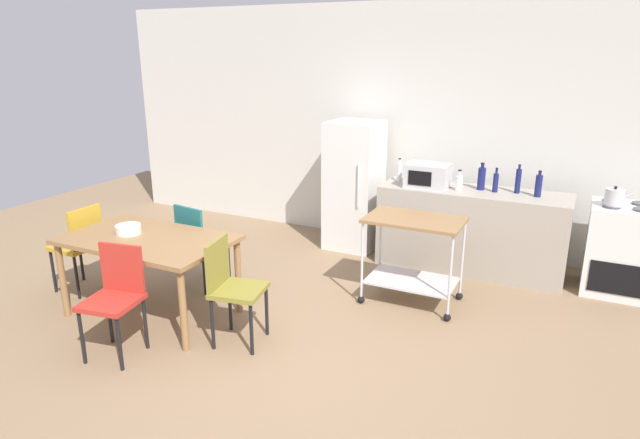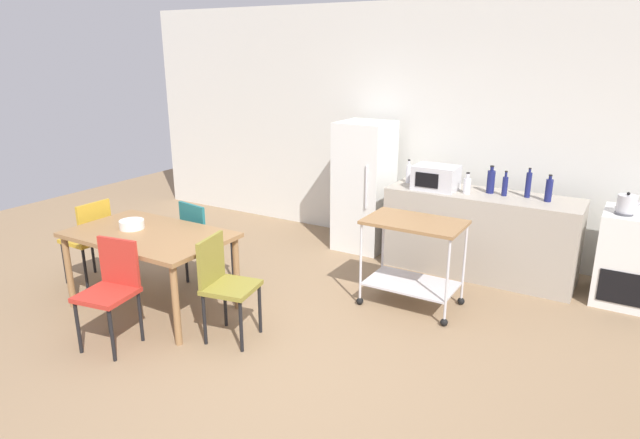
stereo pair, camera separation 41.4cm
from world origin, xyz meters
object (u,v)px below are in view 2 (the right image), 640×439
(stove_oven, at_px, (632,258))
(bottle_vinegar, at_px, (467,185))
(dining_table, at_px, (149,241))
(microwave, at_px, (436,178))
(chair_olive, at_px, (224,281))
(fruit_bowl, at_px, (132,224))
(chair_mustard, at_px, (90,236))
(bottle_wine, at_px, (409,173))
(kitchen_cart, at_px, (413,249))
(bottle_hot_sauce, at_px, (549,190))
(chair_red, at_px, (111,286))
(kettle, at_px, (627,204))
(bottle_soy_sauce, at_px, (491,181))
(chair_teal, at_px, (203,237))
(bottle_sparkling_water, at_px, (528,184))
(refrigerator, at_px, (364,186))
(bottle_sesame_oil, at_px, (505,186))

(stove_oven, height_order, bottle_vinegar, bottle_vinegar)
(dining_table, xyz_separation_m, microwave, (1.90, 2.34, 0.36))
(chair_olive, bearing_deg, fruit_bowl, 74.86)
(chair_mustard, height_order, bottle_wine, bottle_wine)
(kitchen_cart, bearing_deg, bottle_hot_sauce, 49.77)
(chair_red, height_order, bottle_wine, bottle_wine)
(stove_oven, distance_m, kettle, 0.57)
(chair_red, distance_m, bottle_vinegar, 3.62)
(bottle_wine, xyz_separation_m, bottle_soy_sauce, (0.92, 0.01, 0.02))
(chair_red, relative_size, bottle_vinegar, 3.92)
(chair_red, xyz_separation_m, bottle_wine, (1.30, 3.11, 0.49))
(chair_teal, distance_m, chair_mustard, 1.17)
(microwave, distance_m, bottle_soy_sauce, 0.57)
(chair_red, height_order, stove_oven, stove_oven)
(chair_olive, distance_m, microwave, 2.65)
(bottle_sparkling_water, bearing_deg, chair_olive, -125.90)
(bottle_hot_sauce, xyz_separation_m, fruit_bowl, (-3.27, -2.43, -0.23))
(chair_olive, height_order, chair_red, same)
(chair_red, bearing_deg, bottle_soy_sauce, 45.07)
(chair_mustard, height_order, stove_oven, stove_oven)
(bottle_soy_sauce, bearing_deg, bottle_vinegar, -144.25)
(chair_olive, height_order, kitchen_cart, chair_olive)
(chair_teal, relative_size, kitchen_cart, 0.98)
(kitchen_cart, relative_size, fruit_bowl, 4.00)
(bottle_vinegar, height_order, bottle_soy_sauce, bottle_soy_sauce)
(chair_red, distance_m, fruit_bowl, 0.84)
(chair_red, relative_size, stove_oven, 0.97)
(fruit_bowl, bearing_deg, bottle_sparkling_water, 39.17)
(stove_oven, bearing_deg, chair_teal, -155.06)
(chair_mustard, xyz_separation_m, microwave, (2.89, 2.25, 0.51))
(refrigerator, bearing_deg, chair_mustard, -128.57)
(chair_teal, bearing_deg, bottle_wine, -119.90)
(stove_oven, relative_size, microwave, 2.00)
(chair_mustard, xyz_separation_m, bottle_vinegar, (3.23, 2.25, 0.47))
(bottle_soy_sauce, bearing_deg, kettle, -6.39)
(microwave, relative_size, bottle_soy_sauce, 1.56)
(chair_red, xyz_separation_m, bottle_vinegar, (2.01, 2.97, 0.47))
(chair_red, distance_m, refrigerator, 3.25)
(chair_mustard, xyz_separation_m, bottle_sparkling_water, (3.81, 2.41, 0.52))
(stove_oven, distance_m, fruit_bowl, 4.76)
(chair_teal, distance_m, bottle_vinegar, 2.81)
(kettle, bearing_deg, chair_olive, -138.85)
(chair_red, height_order, kitchen_cart, chair_red)
(bottle_vinegar, height_order, fruit_bowl, bottle_vinegar)
(bottle_hot_sauce, bearing_deg, dining_table, -141.24)
(refrigerator, height_order, bottle_sesame_oil, refrigerator)
(fruit_bowl, relative_size, kettle, 0.95)
(dining_table, relative_size, fruit_bowl, 6.60)
(dining_table, bearing_deg, chair_red, -69.86)
(bottle_vinegar, xyz_separation_m, bottle_soy_sauce, (0.21, 0.15, 0.04))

